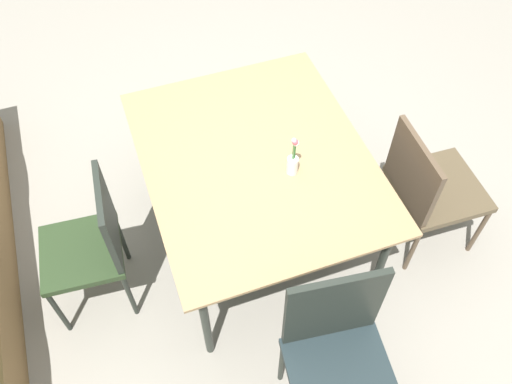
% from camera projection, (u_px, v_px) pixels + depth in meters
% --- Properties ---
extents(ground_plane, '(12.00, 12.00, 0.00)m').
position_uv_depth(ground_plane, '(241.00, 228.00, 3.45)').
color(ground_plane, gray).
extents(dining_table, '(1.44, 1.17, 0.75)m').
position_uv_depth(dining_table, '(256.00, 164.00, 2.86)').
color(dining_table, '#8C704C').
rests_on(dining_table, ground).
extents(chair_near_left, '(0.50, 0.50, 0.88)m').
position_uv_depth(chair_near_left, '(429.00, 185.00, 3.02)').
color(chair_near_left, '#4B3F2C').
rests_on(chair_near_left, ground).
extents(chair_end_left, '(0.52, 0.52, 1.01)m').
position_uv_depth(chair_end_left, '(338.00, 353.00, 2.37)').
color(chair_end_left, '#1B272A').
rests_on(chair_end_left, ground).
extents(chair_far_side, '(0.45, 0.45, 0.92)m').
position_uv_depth(chair_far_side, '(93.00, 242.00, 2.78)').
color(chair_far_side, '#22311A').
rests_on(chair_far_side, ground).
extents(flower_vase, '(0.06, 0.06, 0.25)m').
position_uv_depth(flower_vase, '(293.00, 161.00, 2.70)').
color(flower_vase, silver).
rests_on(flower_vase, dining_table).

